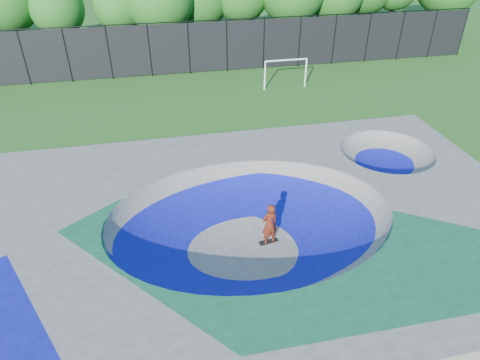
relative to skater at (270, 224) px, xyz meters
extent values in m
plane|color=#255F1A|center=(-0.74, 0.06, -0.92)|extent=(120.00, 120.00, 0.00)
cube|color=gray|center=(-0.74, 0.06, -0.17)|extent=(22.00, 14.00, 1.50)
imported|color=red|center=(0.00, 0.00, 0.00)|extent=(0.76, 0.59, 1.83)
cube|color=black|center=(0.00, 0.00, -0.89)|extent=(0.80, 0.33, 0.05)
cylinder|color=white|center=(4.15, 16.40, 0.11)|extent=(0.12, 0.12, 2.06)
cylinder|color=white|center=(7.24, 16.40, 0.11)|extent=(0.12, 0.12, 2.06)
cylinder|color=white|center=(5.69, 16.40, 1.14)|extent=(3.09, 0.12, 0.12)
cylinder|color=black|center=(-12.74, 21.06, 1.08)|extent=(0.09, 0.09, 4.00)
cylinder|color=black|center=(-9.74, 21.06, 1.08)|extent=(0.09, 0.09, 4.00)
cylinder|color=black|center=(-6.74, 21.06, 1.08)|extent=(0.09, 0.09, 4.00)
cylinder|color=black|center=(-3.74, 21.06, 1.08)|extent=(0.09, 0.09, 4.00)
cylinder|color=black|center=(-0.74, 21.06, 1.08)|extent=(0.09, 0.09, 4.00)
cylinder|color=black|center=(2.26, 21.06, 1.08)|extent=(0.09, 0.09, 4.00)
cylinder|color=black|center=(5.26, 21.06, 1.08)|extent=(0.09, 0.09, 4.00)
cylinder|color=black|center=(8.26, 21.06, 1.08)|extent=(0.09, 0.09, 4.00)
cylinder|color=black|center=(11.26, 21.06, 1.08)|extent=(0.09, 0.09, 4.00)
cylinder|color=black|center=(14.26, 21.06, 1.08)|extent=(0.09, 0.09, 4.00)
cylinder|color=black|center=(17.26, 21.06, 1.08)|extent=(0.09, 0.09, 4.00)
cylinder|color=black|center=(20.26, 21.06, 1.08)|extent=(0.09, 0.09, 4.00)
cylinder|color=black|center=(23.26, 21.06, 1.08)|extent=(0.09, 0.09, 4.00)
cube|color=black|center=(-0.74, 21.06, 1.08)|extent=(48.00, 0.03, 3.80)
cylinder|color=black|center=(-0.74, 21.06, 3.08)|extent=(48.00, 0.08, 0.08)
cylinder|color=#412A20|center=(-14.35, 26.60, 0.67)|extent=(0.44, 0.44, 3.17)
sphere|color=#1F6A1B|center=(-14.35, 26.60, 4.01)|extent=(4.69, 4.69, 4.69)
cylinder|color=#412A20|center=(-10.63, 26.04, 0.48)|extent=(0.44, 0.44, 2.80)
sphere|color=#1F6A1B|center=(-10.63, 26.04, 3.48)|extent=(4.27, 4.27, 4.27)
cylinder|color=#412A20|center=(-5.74, 26.01, 0.51)|extent=(0.44, 0.44, 2.84)
sphere|color=#1F6A1B|center=(-5.74, 26.01, 3.52)|extent=(4.26, 4.26, 4.26)
cylinder|color=#412A20|center=(-2.51, 25.01, 0.56)|extent=(0.44, 0.44, 2.95)
cylinder|color=#412A20|center=(0.96, 26.75, 0.49)|extent=(0.44, 0.44, 2.81)
cylinder|color=#412A20|center=(4.47, 26.04, 0.68)|extent=(0.44, 0.44, 3.20)
cylinder|color=#412A20|center=(8.72, 25.02, 0.69)|extent=(0.44, 0.44, 3.21)
cylinder|color=#412A20|center=(12.83, 25.53, 0.62)|extent=(0.44, 0.44, 3.06)
cylinder|color=#412A20|center=(16.31, 26.75, 0.75)|extent=(0.44, 0.44, 3.32)
cylinder|color=#412A20|center=(19.00, 26.17, 0.86)|extent=(0.44, 0.44, 3.55)
cylinder|color=#412A20|center=(23.89, 25.38, 0.71)|extent=(0.44, 0.44, 3.25)
camera|label=1|loc=(-3.82, -12.45, 10.33)|focal=32.00mm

